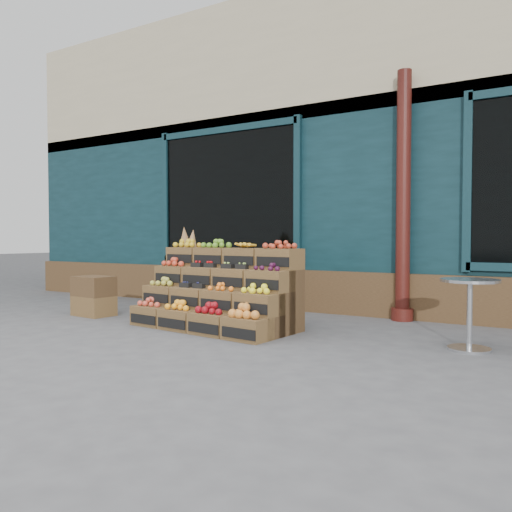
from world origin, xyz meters
The scene contains 6 objects.
ground centered at (0.00, 0.00, 0.00)m, with size 60.00×60.00×0.00m, color #4D4D50.
shop_facade centered at (0.00, 5.11, 2.40)m, with size 12.00×6.24×4.80m.
crate_display centered at (-0.57, 0.45, 0.38)m, with size 2.04×1.16×1.22m.
spare_crates centered at (-2.56, 0.30, 0.27)m, with size 0.58×0.43×0.54m.
bistro_table centered at (2.19, 0.62, 0.42)m, with size 0.54×0.54×0.68m.
shopkeeper centered at (-1.41, 2.91, 0.97)m, with size 0.71×0.47×1.95m, color #154B26.
Camera 1 is at (2.83, -4.44, 1.06)m, focal length 35.00 mm.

